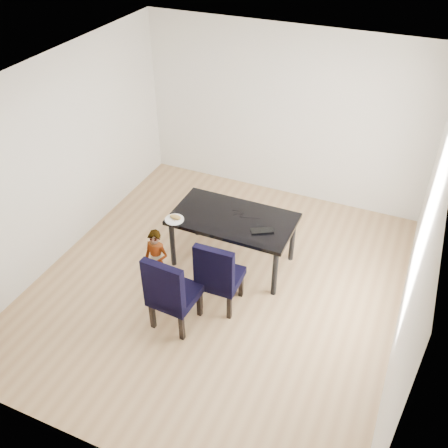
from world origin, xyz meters
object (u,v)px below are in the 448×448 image
at_px(chair_left, 175,289).
at_px(plate, 174,219).
at_px(dining_table, 233,240).
at_px(chair_right, 221,272).
at_px(child, 157,261).
at_px(laptop, 262,229).

xyz_separation_m(chair_left, plate, (-0.48, 0.92, 0.23)).
height_order(dining_table, chair_right, chair_right).
bearing_deg(chair_right, dining_table, 100.41).
xyz_separation_m(chair_right, child, (-0.84, -0.08, -0.05)).
relative_size(chair_left, chair_right, 1.04).
bearing_deg(chair_left, laptop, 65.49).
distance_m(chair_right, plate, 0.98).
xyz_separation_m(chair_left, laptop, (0.62, 1.18, 0.24)).
distance_m(child, plate, 0.60).
bearing_deg(child, chair_left, -40.97).
bearing_deg(dining_table, chair_left, -98.75).
bearing_deg(chair_right, laptop, 67.60).
xyz_separation_m(chair_right, plate, (-0.84, 0.43, 0.25)).
height_order(chair_left, chair_right, chair_left).
relative_size(plate, laptop, 0.86).
bearing_deg(child, chair_right, 5.32).
distance_m(child, laptop, 1.38).
relative_size(child, laptop, 3.13).
relative_size(dining_table, plate, 6.43).
distance_m(chair_left, chair_right, 0.61).
distance_m(chair_right, laptop, 0.78).
xyz_separation_m(chair_left, chair_right, (0.36, 0.49, -0.02)).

